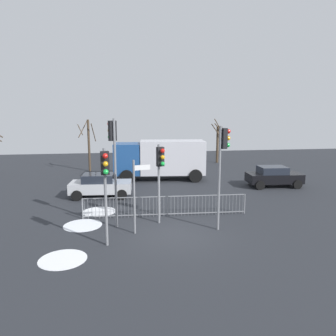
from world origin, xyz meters
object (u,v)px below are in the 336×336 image
Objects in this scene: bare_tree_right at (218,142)px; car_black_mid at (274,176)px; traffic_light_mid_right at (113,149)px; direction_sign_post at (135,193)px; car_silver_trailing at (100,185)px; delivery_truck at (161,158)px; traffic_light_foreground_left at (105,176)px; traffic_light_foreground_right at (160,167)px; bare_tree_left at (89,144)px; traffic_light_rear_left at (223,155)px.

car_black_mid is at bearing -87.04° from bare_tree_right.
traffic_light_mid_right is 2.30m from direction_sign_post.
direction_sign_post is (0.91, -1.04, -1.83)m from traffic_light_mid_right.
traffic_light_mid_right is at bearing 117.10° from direction_sign_post.
traffic_light_mid_right reaches higher than car_silver_trailing.
traffic_light_foreground_left is at bearing 79.04° from delivery_truck.
bare_tree_right reaches higher than traffic_light_foreground_left.
bare_tree_left reaches higher than traffic_light_foreground_right.
traffic_light_rear_left is (4.76, -1.12, -0.22)m from traffic_light_mid_right.
car_black_mid is 16.13m from bare_tree_left.
bare_tree_left reaches higher than delivery_truck.
traffic_light_rear_left reaches higher than traffic_light_foreground_left.
bare_tree_right is at bearing -126.07° from traffic_light_foreground_left.
bare_tree_right is at bearing 51.57° from car_silver_trailing.
traffic_light_mid_right is 1.07× the size of traffic_light_rear_left.
car_silver_trailing is at bearing -93.06° from traffic_light_foreground_left.
traffic_light_rear_left is 2.93m from traffic_light_foreground_right.
traffic_light_mid_right is 13.30m from car_black_mid.
direction_sign_post reaches higher than car_silver_trailing.
traffic_light_foreground_right is at bearing -115.16° from bare_tree_right.
traffic_light_foreground_left is 1.00× the size of car_silver_trailing.
car_silver_trailing is at bearing -132.83° from bare_tree_right.
direction_sign_post is at bearing -108.43° from traffic_light_rear_left.
bare_tree_right is at bearing 30.31° from traffic_light_mid_right.
direction_sign_post is 0.70× the size of bare_tree_left.
traffic_light_rear_left is at bearing -45.06° from car_silver_trailing.
traffic_light_foreground_right is (-2.62, 1.13, -0.65)m from traffic_light_rear_left.
bare_tree_left is (-4.57, 14.98, -0.28)m from traffic_light_foreground_right.
car_black_mid is 1.00× the size of car_silver_trailing.
traffic_light_foreground_left is 13.23m from delivery_truck.
direction_sign_post is 11.63m from delivery_truck.
traffic_light_foreground_left is 0.54× the size of delivery_truck.
bare_tree_right reaches higher than car_silver_trailing.
delivery_truck is at bearing 168.98° from traffic_light_rear_left.
traffic_light_rear_left is (5.05, 1.20, 0.56)m from traffic_light_foreground_left.
direction_sign_post is at bearing -78.19° from bare_tree_left.
direction_sign_post is 0.45× the size of delivery_truck.
traffic_light_foreground_right is (2.42, 2.33, -0.09)m from traffic_light_foreground_left.
delivery_truck is at bearing 51.00° from car_silver_trailing.
traffic_light_rear_left is 0.65× the size of delivery_truck.
car_black_mid is (11.20, 6.57, -2.89)m from traffic_light_mid_right.
traffic_light_foreground_right is 0.52× the size of delivery_truck.
car_black_mid is 0.84× the size of bare_tree_left.
bare_tree_left is (-3.35, 16.03, 0.68)m from direction_sign_post.
bare_tree_right is at bearing 96.68° from car_black_mid.
traffic_light_foreground_left is 0.84× the size of bare_tree_right.
delivery_truck is 1.55× the size of bare_tree_left.
traffic_light_rear_left is 11.61m from delivery_truck.
bare_tree_right is (9.69, 19.09, 0.38)m from direction_sign_post.
traffic_light_foreground_right reaches higher than car_black_mid.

